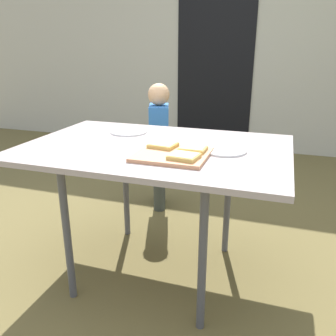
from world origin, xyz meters
name	(u,v)px	position (x,y,z in m)	size (l,w,h in m)	color
ground_plane	(157,270)	(0.00, 0.00, 0.00)	(16.00, 16.00, 0.00)	brown
house_wall_back	(237,39)	(0.00, 2.77, 1.29)	(8.00, 0.20, 2.57)	#BCB7A8
house_door	(215,65)	(-0.23, 2.66, 1.00)	(0.90, 0.02, 2.00)	black
dining_table	(155,156)	(0.00, 0.00, 0.68)	(1.31, 0.89, 0.74)	#A49594
cutting_board	(173,154)	(0.14, -0.14, 0.75)	(0.32, 0.30, 0.02)	tan
pizza_slice_far_right	(193,149)	(0.21, -0.08, 0.76)	(0.12, 0.11, 0.02)	tan
pizza_slice_near_right	(184,156)	(0.21, -0.21, 0.76)	(0.13, 0.12, 0.02)	tan
pizza_slice_far_left	(163,145)	(0.07, -0.07, 0.76)	(0.13, 0.12, 0.02)	tan
plate_white_left	(129,132)	(-0.24, 0.22, 0.74)	(0.21, 0.21, 0.01)	white
plate_white_right	(224,150)	(0.35, 0.01, 0.74)	(0.21, 0.21, 0.01)	white
child_left	(159,140)	(-0.27, 0.82, 0.54)	(0.21, 0.27, 0.96)	#383D38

